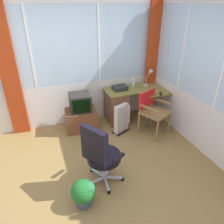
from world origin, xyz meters
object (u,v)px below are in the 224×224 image
Objects in this scene: desk at (119,105)px; office_chair at (100,153)px; tv_remote at (161,94)px; potted_plant at (84,192)px; tv_on_stand at (81,114)px; wooden_armchair at (150,106)px; spray_bottle at (133,82)px; paper_tray at (120,88)px; desk_lamp at (150,75)px; space_heater at (122,118)px.

office_chair reaches higher than desk.
potted_plant is (-2.03, -1.47, -0.53)m from tv_remote.
office_chair is at bearing -92.80° from tv_on_stand.
wooden_armchair is at bearing -55.54° from desk.
spray_bottle is at bearing 52.83° from office_chair.
paper_tray is at bearing -167.46° from spray_bottle.
desk_lamp is 1.22m from space_heater.
desk_lamp is (0.77, 0.05, 0.60)m from desk.
potted_plant is (-1.32, -1.99, -0.57)m from paper_tray.
tv_remote is 0.50× the size of paper_tray.
tv_remote is 0.18× the size of tv_on_stand.
space_heater is (0.85, 1.21, -0.24)m from office_chair.
desk_lamp is 0.98× the size of potted_plant.
desk is 0.98m from desk_lamp.
tv_remote reaches higher than space_heater.
space_heater is (-0.54, 0.17, -0.27)m from wooden_armchair.
desk is 1.93m from office_chair.
paper_tray reaches higher than potted_plant.
wooden_armchair is 2.20m from potted_plant.
desk_lamp reaches higher than office_chair.
space_heater is at bearing -105.90° from paper_tray.
paper_tray is 1.98m from office_chair.
office_chair is at bearing -135.27° from desk_lamp.
desk is at bearing 56.68° from potted_plant.
office_chair reaches higher than tv_on_stand.
desk is at bearing -131.49° from paper_tray.
spray_bottle is 2.74m from potted_plant.
paper_tray is 0.70m from space_heater.
space_heater is at bearing -27.24° from tv_on_stand.
paper_tray is at bearing -179.08° from desk_lamp.
wooden_armchair is (0.04, -0.75, -0.26)m from spray_bottle.
desk is 3.25× the size of desk_lamp.
office_chair is at bearing -127.17° from spray_bottle.
tv_remote is 1.72m from tv_on_stand.
desk is at bearing 60.06° from office_chair.
wooden_armchair is 1.11× the size of tv_on_stand.
desk is at bearing -176.30° from desk_lamp.
wooden_armchair is 0.63m from space_heater.
tv_on_stand is (0.08, 1.61, -0.21)m from office_chair.
wooden_armchair reaches higher than space_heater.
desk is 0.48m from space_heater.
space_heater is 1.91m from potted_plant.
wooden_armchair is 0.89× the size of office_chair.
tv_remote is at bearing -14.81° from tv_on_stand.
tv_on_stand is at bearing -176.23° from desk.
wooden_armchair reaches higher than tv_on_stand.
desk_lamp is 0.59m from tv_remote.
spray_bottle is at bearing 48.94° from space_heater.
tv_remote is 0.17× the size of wooden_armchair.
potted_plant is (-1.18, -1.50, -0.10)m from space_heater.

